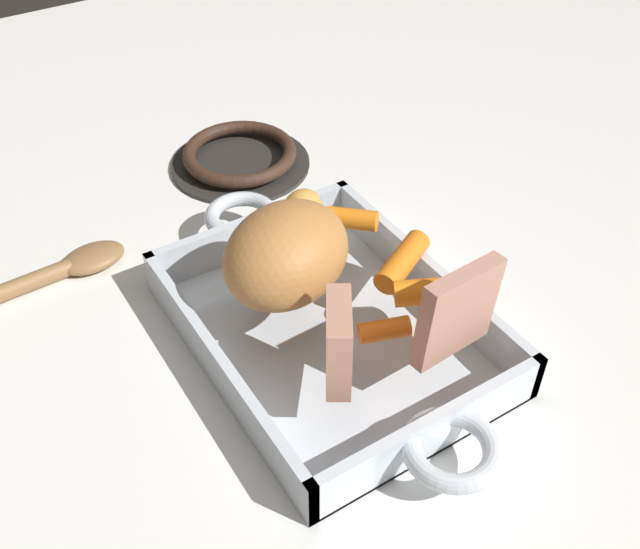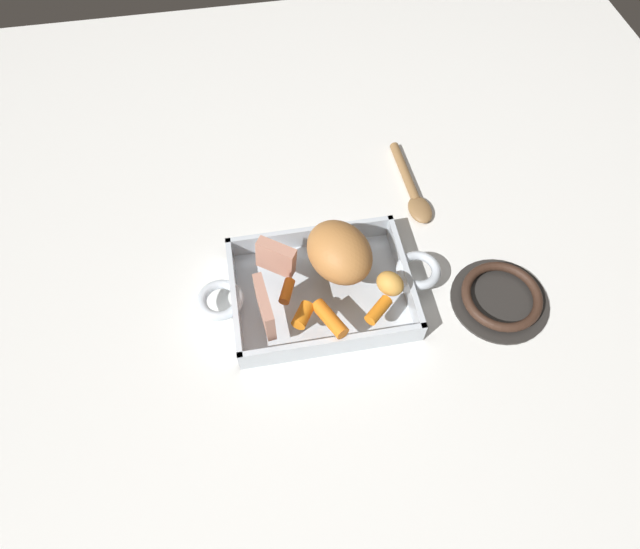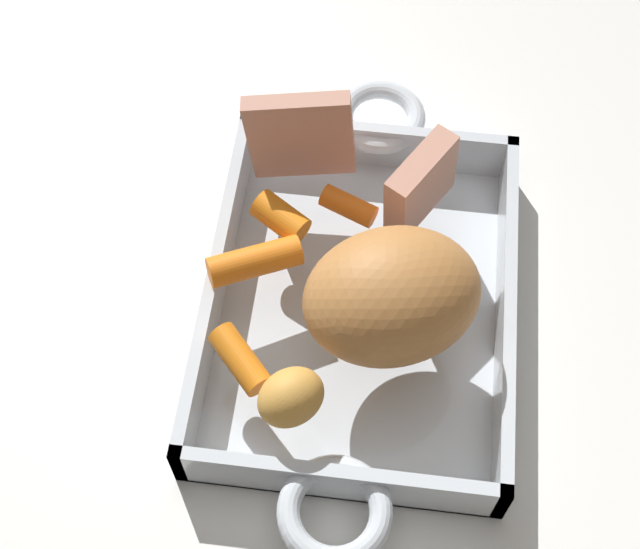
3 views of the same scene
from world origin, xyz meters
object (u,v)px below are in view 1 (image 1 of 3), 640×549
at_px(roast_slice_thin, 339,342).
at_px(baby_carrot_center_right, 418,292).
at_px(roasting_dish, 329,326).
at_px(baby_carrot_southwest, 384,330).
at_px(roast_slice_outer, 457,312).
at_px(pork_roast, 286,254).
at_px(potato_golden_small, 303,210).
at_px(stove_burner_rear, 240,157).
at_px(serving_spoon, 48,275).
at_px(baby_carrot_northeast, 402,261).
at_px(baby_carrot_northwest, 352,219).

distance_m(roast_slice_thin, baby_carrot_center_right, 0.11).
xyz_separation_m(roasting_dish, baby_carrot_southwest, (-0.06, -0.02, 0.04)).
bearing_deg(roast_slice_outer, baby_carrot_center_right, -8.14).
relative_size(pork_roast, roast_slice_outer, 1.55).
distance_m(roasting_dish, potato_golden_small, 0.12).
height_order(roast_slice_outer, stove_burner_rear, roast_slice_outer).
xyz_separation_m(roasting_dish, serving_spoon, (0.21, 0.19, -0.01)).
bearing_deg(stove_burner_rear, baby_carrot_northeast, -177.39).
xyz_separation_m(roasting_dish, pork_roast, (0.03, 0.02, 0.07)).
xyz_separation_m(pork_roast, baby_carrot_southwest, (-0.09, -0.04, -0.03)).
bearing_deg(baby_carrot_southwest, roast_slice_outer, -132.80).
distance_m(roast_slice_thin, baby_carrot_northwest, 0.19).
height_order(roast_slice_outer, baby_carrot_northeast, roast_slice_outer).
bearing_deg(potato_golden_small, stove_burner_rear, -8.26).
height_order(pork_roast, serving_spoon, pork_roast).
height_order(baby_carrot_southwest, stove_burner_rear, baby_carrot_southwest).
bearing_deg(pork_roast, baby_carrot_southwest, -157.53).
bearing_deg(baby_carrot_southwest, roast_slice_thin, 100.26).
distance_m(pork_roast, baby_carrot_northwest, 0.11).
bearing_deg(baby_carrot_southwest, baby_carrot_northwest, -23.69).
bearing_deg(baby_carrot_northeast, serving_spoon, 51.86).
relative_size(pork_roast, potato_golden_small, 2.62).
relative_size(roasting_dish, roast_slice_thin, 6.40).
xyz_separation_m(baby_carrot_southwest, stove_burner_rear, (0.36, -0.05, -0.04)).
distance_m(roast_slice_thin, baby_carrot_northeast, 0.14).
xyz_separation_m(pork_roast, roast_slice_outer, (-0.13, -0.08, -0.00)).
relative_size(roast_slice_outer, baby_carrot_southwest, 1.86).
distance_m(pork_roast, baby_carrot_center_right, 0.12).
distance_m(roast_slice_outer, serving_spoon, 0.41).
relative_size(baby_carrot_southwest, serving_spoon, 0.21).
height_order(baby_carrot_center_right, stove_burner_rear, baby_carrot_center_right).
xyz_separation_m(roast_slice_outer, baby_carrot_center_right, (0.06, -0.01, -0.03)).
relative_size(baby_carrot_southwest, potato_golden_small, 0.91).
bearing_deg(baby_carrot_center_right, stove_burner_rear, 0.06).
height_order(roasting_dish, baby_carrot_northwest, baby_carrot_northwest).
distance_m(baby_carrot_northwest, potato_golden_small, 0.05).
xyz_separation_m(baby_carrot_center_right, stove_burner_rear, (0.34, 0.00, -0.05)).
bearing_deg(roast_slice_thin, baby_carrot_center_right, -74.57).
relative_size(roast_slice_thin, baby_carrot_center_right, 1.56).
bearing_deg(stove_burner_rear, roasting_dish, 167.78).
bearing_deg(roasting_dish, stove_burner_rear, -12.22).
bearing_deg(roast_slice_thin, serving_spoon, 29.10).
relative_size(roast_slice_thin, serving_spoon, 0.31).
distance_m(baby_carrot_northwest, serving_spoon, 0.31).
bearing_deg(serving_spoon, roasting_dish, -50.24).
distance_m(baby_carrot_center_right, serving_spoon, 0.37).
relative_size(baby_carrot_northwest, baby_carrot_center_right, 1.22).
xyz_separation_m(roasting_dish, stove_burner_rear, (0.30, -0.06, -0.01)).
distance_m(stove_burner_rear, serving_spoon, 0.27).
xyz_separation_m(baby_carrot_northeast, potato_golden_small, (0.11, 0.04, 0.01)).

